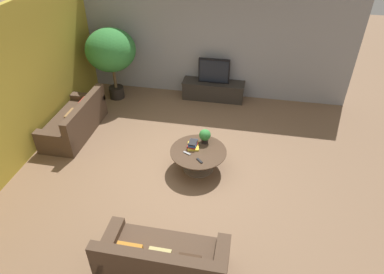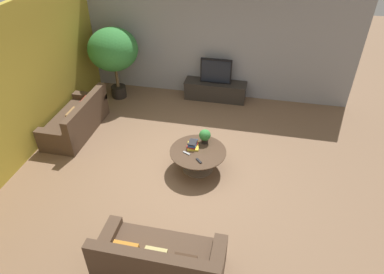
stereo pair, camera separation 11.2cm
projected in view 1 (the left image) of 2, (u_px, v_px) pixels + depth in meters
ground_plane at (181, 166)px, 7.07m from camera, size 24.00×24.00×0.00m
back_wall_stone at (207, 40)px, 8.78m from camera, size 7.40×0.12×3.00m
side_wall_left at (22, 82)px, 6.85m from camera, size 0.12×7.40×3.00m
media_console at (213, 90)px, 9.22m from camera, size 1.65×0.50×0.49m
television at (214, 71)px, 8.89m from camera, size 0.81×0.13×0.65m
coffee_table at (198, 156)px, 6.82m from camera, size 1.12×1.12×0.45m
couch_by_wall at (75, 122)px, 7.88m from camera, size 0.84×1.87×0.84m
couch_near_entry at (163, 262)px, 4.91m from camera, size 1.85×0.84×0.84m
potted_palm_tall at (111, 51)px, 8.64m from camera, size 1.27×1.27×1.90m
potted_plant_tabletop at (205, 136)px, 6.89m from camera, size 0.24×0.24×0.30m
book_stack at (193, 145)px, 6.82m from camera, size 0.27×0.32×0.13m
remote_black at (199, 161)px, 6.49m from camera, size 0.14×0.14×0.02m
remote_silver at (187, 153)px, 6.67m from camera, size 0.16×0.10×0.02m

